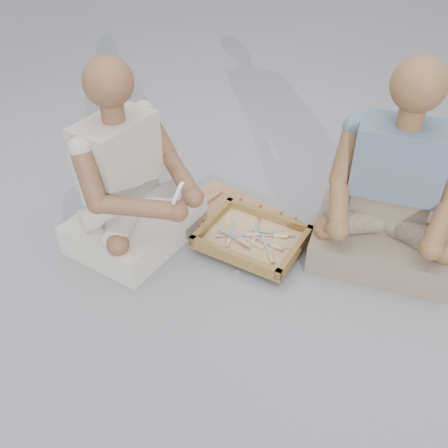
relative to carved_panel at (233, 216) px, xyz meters
The scene contains 25 objects.
ground 0.60m from the carved_panel, 71.43° to the right, with size 60.00×60.00×0.00m, color gray.
carved_panel is the anchor object (origin of this frame).
tool_tray 0.26m from the carved_panel, 38.89° to the right, with size 0.51×0.41×0.07m.
chisel_0 0.27m from the carved_panel, 36.96° to the right, with size 0.08×0.22×0.02m.
chisel_1 0.32m from the carved_panel, 16.95° to the right, with size 0.21×0.10×0.02m.
chisel_2 0.42m from the carved_panel, 35.41° to the right, with size 0.16×0.18×0.02m.
chisel_3 0.29m from the carved_panel, 52.62° to the right, with size 0.22×0.06×0.02m.
chisel_4 0.34m from the carved_panel, 10.71° to the right, with size 0.22×0.08×0.02m.
chisel_5 0.37m from the carved_panel, 27.60° to the right, with size 0.22×0.05×0.02m.
chisel_6 0.31m from the carved_panel, 41.12° to the right, with size 0.22×0.05×0.02m.
chisel_7 0.27m from the carved_panel, 65.79° to the right, with size 0.08×0.22×0.02m.
chisel_8 0.24m from the carved_panel, 41.49° to the right, with size 0.19×0.14×0.02m.
chisel_9 0.42m from the carved_panel, 19.10° to the right, with size 0.22×0.05×0.02m.
wood_chip_0 0.10m from the carved_panel, 157.00° to the left, with size 0.02×0.01×0.00m, color tan.
wood_chip_1 0.42m from the carved_panel, 58.39° to the right, with size 0.02×0.01×0.00m, color tan.
wood_chip_2 0.29m from the carved_panel, 92.82° to the right, with size 0.02×0.01×0.00m, color tan.
wood_chip_3 0.49m from the carved_panel, 22.83° to the left, with size 0.02×0.01×0.00m, color tan.
wood_chip_4 0.17m from the carved_panel, 33.10° to the right, with size 0.02×0.01×0.00m, color tan.
wood_chip_5 0.51m from the carved_panel, ahead, with size 0.02×0.01×0.00m, color tan.
wood_chip_6 0.50m from the carved_panel, ahead, with size 0.02×0.01×0.00m, color tan.
wood_chip_7 0.32m from the carved_panel, 40.66° to the right, with size 0.02×0.01×0.00m, color tan.
wood_chip_8 0.12m from the carved_panel, 138.23° to the left, with size 0.02×0.01×0.00m, color tan.
craftsman 0.62m from the carved_panel, 133.63° to the right, with size 0.65×0.64×0.96m.
companion 0.84m from the carved_panel, ahead, with size 0.72×0.62×1.00m.
mobile_phone 0.64m from the carved_panel, 92.37° to the right, with size 0.06×0.05×0.10m.
Camera 1 is at (0.84, -1.35, 1.69)m, focal length 40.00 mm.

